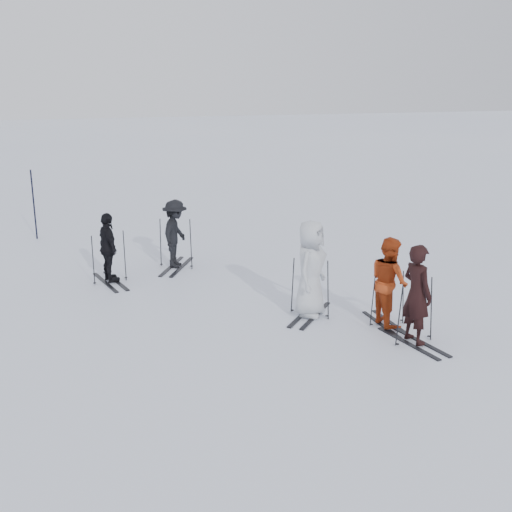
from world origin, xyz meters
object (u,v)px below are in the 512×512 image
at_px(skier_near_dark, 417,295).
at_px(piste_marker, 34,205).
at_px(skier_uphill_far, 175,235).
at_px(skier_red, 389,282).
at_px(skier_grey, 311,269).
at_px(skier_uphill_left, 108,249).

relative_size(skier_near_dark, piste_marker, 0.89).
height_order(skier_near_dark, skier_uphill_far, skier_near_dark).
height_order(skier_red, skier_grey, skier_grey).
distance_m(skier_red, skier_grey, 1.60).
bearing_deg(skier_grey, skier_red, -83.93).
bearing_deg(skier_red, skier_grey, 53.18).
bearing_deg(skier_near_dark, skier_red, -8.09).
xyz_separation_m(skier_red, skier_uphill_far, (-3.49, 5.02, -0.02)).
height_order(skier_grey, skier_uphill_far, skier_grey).
height_order(skier_near_dark, skier_red, skier_near_dark).
relative_size(skier_grey, piste_marker, 0.95).
distance_m(skier_red, skier_uphill_left, 6.70).
relative_size(skier_red, skier_grey, 0.89).
distance_m(skier_uphill_far, piste_marker, 5.45).
relative_size(skier_near_dark, skier_uphill_far, 1.08).
height_order(skier_grey, piste_marker, piste_marker).
xyz_separation_m(skier_near_dark, piste_marker, (-7.20, 10.03, 0.11)).
xyz_separation_m(skier_grey, skier_uphill_left, (-3.88, 3.33, -0.16)).
xyz_separation_m(skier_grey, piste_marker, (-5.80, 8.19, 0.05)).
xyz_separation_m(skier_red, piste_marker, (-7.13, 9.07, 0.16)).
bearing_deg(skier_grey, skier_uphill_far, 67.47).
height_order(skier_red, skier_uphill_far, skier_red).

